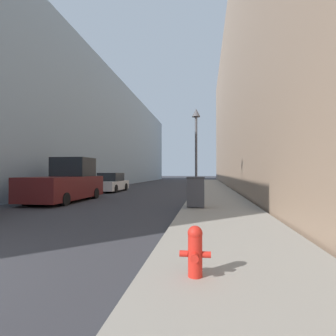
{
  "coord_description": "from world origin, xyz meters",
  "views": [
    {
      "loc": [
        5.01,
        -2.74,
        1.63
      ],
      "look_at": [
        1.86,
        19.03,
        1.95
      ],
      "focal_mm": 28.0,
      "sensor_mm": 36.0,
      "label": 1
    }
  ],
  "objects_px": {
    "parked_sedan_near": "(111,183)",
    "lamppost": "(196,138)",
    "fire_hydrant": "(195,250)",
    "pickup_truck": "(66,183)",
    "trash_bin": "(196,192)"
  },
  "relations": [
    {
      "from": "fire_hydrant",
      "to": "parked_sedan_near",
      "type": "height_order",
      "value": "parked_sedan_near"
    },
    {
      "from": "lamppost",
      "to": "pickup_truck",
      "type": "relative_size",
      "value": 0.9
    },
    {
      "from": "fire_hydrant",
      "to": "trash_bin",
      "type": "relative_size",
      "value": 0.57
    },
    {
      "from": "lamppost",
      "to": "fire_hydrant",
      "type": "bearing_deg",
      "value": -88.02
    },
    {
      "from": "parked_sedan_near",
      "to": "lamppost",
      "type": "bearing_deg",
      "value": -39.87
    },
    {
      "from": "lamppost",
      "to": "pickup_truck",
      "type": "distance_m",
      "value": 7.66
    },
    {
      "from": "fire_hydrant",
      "to": "lamppost",
      "type": "xyz_separation_m",
      "value": [
        -0.38,
        10.95,
        3.0
      ]
    },
    {
      "from": "fire_hydrant",
      "to": "pickup_truck",
      "type": "bearing_deg",
      "value": 127.35
    },
    {
      "from": "lamppost",
      "to": "parked_sedan_near",
      "type": "xyz_separation_m",
      "value": [
        -7.22,
        6.03,
        -2.81
      ]
    },
    {
      "from": "trash_bin",
      "to": "parked_sedan_near",
      "type": "xyz_separation_m",
      "value": [
        -7.33,
        9.7,
        -0.09
      ]
    },
    {
      "from": "trash_bin",
      "to": "pickup_truck",
      "type": "height_order",
      "value": "pickup_truck"
    },
    {
      "from": "trash_bin",
      "to": "lamppost",
      "type": "height_order",
      "value": "lamppost"
    },
    {
      "from": "pickup_truck",
      "to": "parked_sedan_near",
      "type": "bearing_deg",
      "value": 90.45
    },
    {
      "from": "fire_hydrant",
      "to": "pickup_truck",
      "type": "height_order",
      "value": "pickup_truck"
    },
    {
      "from": "trash_bin",
      "to": "lamppost",
      "type": "relative_size",
      "value": 0.25
    }
  ]
}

